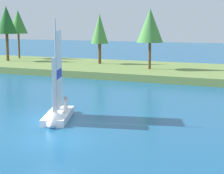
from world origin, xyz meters
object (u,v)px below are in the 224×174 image
at_px(sailboat, 56,114).
at_px(shoreline_tree_midright, 150,26).
at_px(shoreline_tree_midleft, 6,20).
at_px(shoreline_tree_left, 18,22).
at_px(shoreline_tree_centre, 100,29).

bearing_deg(sailboat, shoreline_tree_midright, 163.43).
bearing_deg(shoreline_tree_midleft, shoreline_tree_left, 106.41).
bearing_deg(sailboat, shoreline_tree_midleft, -158.33).
height_order(shoreline_tree_left, shoreline_tree_midright, shoreline_tree_left).
distance_m(shoreline_tree_centre, sailboat, 26.88).
relative_size(shoreline_tree_midleft, shoreline_tree_midright, 1.10).
bearing_deg(sailboat, shoreline_tree_left, -161.33).
xyz_separation_m(shoreline_tree_midleft, shoreline_tree_midright, (19.96, -1.42, -0.61)).
bearing_deg(shoreline_tree_midright, shoreline_tree_midleft, 175.93).
bearing_deg(shoreline_tree_left, shoreline_tree_midleft, -73.59).
bearing_deg(shoreline_tree_midleft, shoreline_tree_midright, -4.07).
xyz_separation_m(shoreline_tree_left, shoreline_tree_midright, (21.12, -5.36, -0.39)).
distance_m(shoreline_tree_midleft, sailboat, 32.37).
distance_m(shoreline_tree_midleft, shoreline_tree_centre, 12.68).
relative_size(shoreline_tree_left, shoreline_tree_midright, 1.03).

